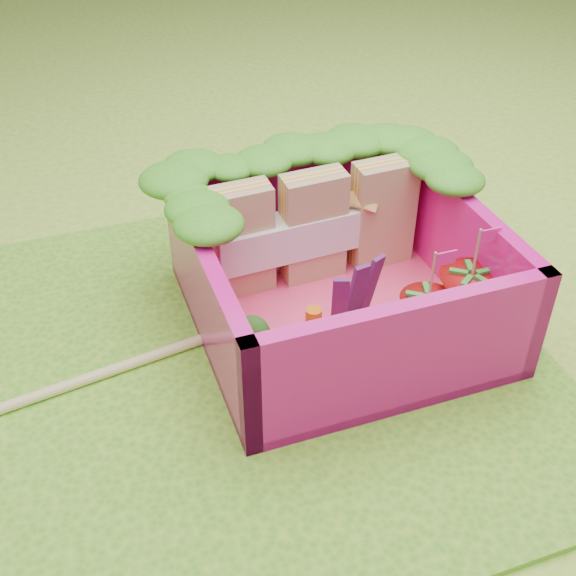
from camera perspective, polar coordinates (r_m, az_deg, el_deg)
The scene contains 13 objects.
ground at distance 3.27m, azimuth -3.55°, elevation -5.74°, with size 14.00×14.00×0.00m, color #7EB031.
placemat at distance 3.26m, azimuth -3.56°, elevation -5.55°, with size 2.60×2.60×0.03m, color #569F24.
bento_floor at distance 3.43m, azimuth 3.91°, elevation -2.16°, with size 1.30×1.30×0.05m, color #FF4172.
bento_box at distance 3.28m, azimuth 4.09°, elevation 1.23°, with size 1.30×1.30×0.55m.
lettuce_ruffle at distance 3.46m, azimuth 1.34°, elevation 9.89°, with size 1.43×0.77×0.11m.
sandwich_stack at distance 3.50m, azimuth 2.10°, elevation 4.85°, with size 1.06×0.22×0.55m.
broccoli at distance 2.92m, azimuth -1.70°, elevation -4.67°, with size 0.35×0.35×0.27m.
carrot_sticks at distance 3.04m, azimuth 1.69°, elevation -4.27°, with size 0.14×0.17×0.26m.
purple_wedges at distance 3.19m, azimuth 5.32°, elevation -0.75°, with size 0.26×0.14×0.38m.
strawberry_left at distance 3.20m, azimuth 10.82°, elevation -2.52°, with size 0.25×0.25×0.49m.
strawberry_right at distance 3.32m, azimuth 13.98°, elevation -0.99°, with size 0.29×0.29×0.53m.
snap_peas at distance 3.34m, azimuth 10.04°, elevation -2.87°, with size 0.84×0.48×0.05m.
chopsticks at distance 3.21m, azimuth -21.75°, elevation -8.85°, with size 2.34×0.43×0.04m.
Camera 1 is at (-0.61, -2.32, 2.22)m, focal length 45.00 mm.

